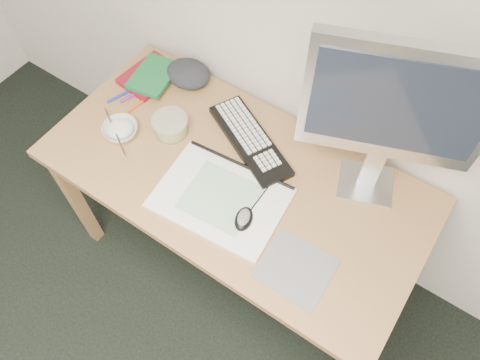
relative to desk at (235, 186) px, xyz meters
The scene contains 18 objects.
desk is the anchor object (origin of this frame).
mousepad 0.42m from the desk, 26.97° to the right, with size 0.22×0.20×0.00m, color slate.
sketchpad 0.14m from the desk, 81.42° to the right, with size 0.44×0.31×0.01m, color white.
keyboard 0.18m from the desk, 102.28° to the left, with size 0.42×0.13×0.02m, color black.
monitor 0.67m from the desk, 29.53° to the left, with size 0.52×0.23×0.63m.
mouse 0.22m from the desk, 46.29° to the right, with size 0.06×0.09×0.03m, color black.
rice_bowl 0.48m from the desk, 169.18° to the right, with size 0.13×0.13×0.04m, color white.
chopsticks 0.49m from the desk, 165.76° to the right, with size 0.02×0.02×0.25m, color #B7B6B9.
fruit_tub 0.33m from the desk, behind, with size 0.14×0.14×0.07m, color #E3E250.
book_red 0.60m from the desk, 160.56° to the left, with size 0.17×0.22×0.02m, color maroon.
book_green 0.58m from the desk, 159.89° to the left, with size 0.15×0.21×0.02m, color #1B6C36.
cloth_lump 0.52m from the desk, 146.33° to the left, with size 0.16×0.13×0.07m, color #26292E.
pencil_pink 0.12m from the desk, 150.33° to the left, with size 0.01×0.01×0.17m, color pink.
pencil_tan 0.11m from the desk, 25.71° to the left, with size 0.01×0.01×0.16m, color tan.
pencil_black 0.13m from the desk, 61.64° to the left, with size 0.01×0.01×0.18m, color black.
marker_blue 0.60m from the desk, behind, with size 0.01×0.01×0.12m, color #1F31A9.
marker_orange 0.51m from the desk, behind, with size 0.01×0.01×0.12m, color #DA5219.
marker_purple 0.56m from the desk, behind, with size 0.01×0.01×0.14m, color #792998.
Camera 1 is at (0.62, 0.69, 2.16)m, focal length 35.00 mm.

